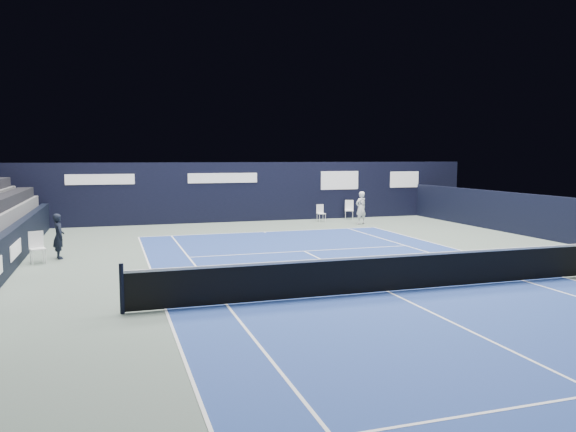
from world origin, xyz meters
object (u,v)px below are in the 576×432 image
Objects in this scene: line_judge_chair at (37,245)px; tennis_player at (361,208)px; tennis_net at (389,272)px; folding_chair_back_a at (320,210)px; folding_chair_back_b at (349,208)px.

line_judge_chair is 15.68m from tennis_player.
folding_chair_back_a is at bearing 75.29° from tennis_net.
tennis_player reaches higher than tennis_net.
folding_chair_back_b is 0.08× the size of tennis_net.
tennis_player reaches higher than folding_chair_back_b.
tennis_player is (-0.40, -2.35, 0.24)m from folding_chair_back_b.
line_judge_chair is 0.61× the size of tennis_player.
folding_chair_back_a is 0.07× the size of tennis_net.
folding_chair_back_a is at bearing -141.19° from folding_chair_back_b.
tennis_net is at bearing -112.30° from tennis_player.
tennis_player is (14.30, 6.43, 0.25)m from line_judge_chair.
folding_chair_back_a is at bearing 128.64° from tennis_player.
tennis_net reaches higher than folding_chair_back_a.
line_judge_chair is at bearing -148.62° from folding_chair_back_a.
tennis_net is at bearing -86.68° from folding_chair_back_b.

